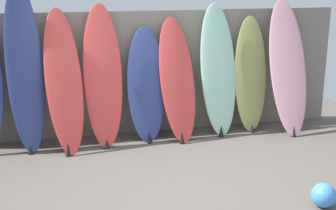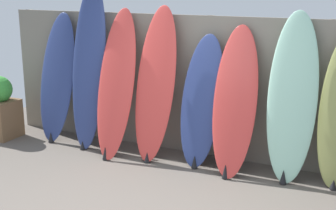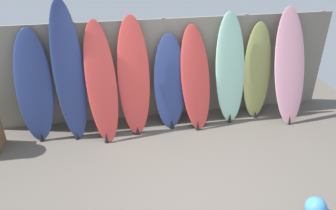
{
  "view_description": "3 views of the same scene",
  "coord_description": "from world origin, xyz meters",
  "px_view_note": "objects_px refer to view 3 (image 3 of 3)",
  "views": [
    {
      "loc": [
        -1.16,
        -4.62,
        2.31
      ],
      "look_at": [
        0.07,
        0.47,
        0.83
      ],
      "focal_mm": 50.0,
      "sensor_mm": 36.0,
      "label": 1
    },
    {
      "loc": [
        2.05,
        -3.44,
        2.2
      ],
      "look_at": [
        0.14,
        0.53,
        1.03
      ],
      "focal_mm": 50.0,
      "sensor_mm": 36.0,
      "label": 2
    },
    {
      "loc": [
        -0.88,
        -3.29,
        3.15
      ],
      "look_at": [
        -0.16,
        0.72,
        0.89
      ],
      "focal_mm": 35.0,
      "sensor_mm": 36.0,
      "label": 3
    }
  ],
  "objects_px": {
    "surfboard_navy_0": "(34,87)",
    "surfboard_pink_8": "(290,67)",
    "surfboard_navy_4": "(170,83)",
    "surfboard_red_5": "(196,79)",
    "surfboard_seafoam_6": "(230,69)",
    "beach_ball": "(316,207)",
    "surfboard_red_2": "(101,83)",
    "surfboard_navy_1": "(69,73)",
    "surfboard_olive_7": "(257,72)",
    "surfboard_red_3": "(134,77)"
  },
  "relations": [
    {
      "from": "surfboard_red_2",
      "to": "surfboard_navy_4",
      "type": "xyz_separation_m",
      "value": [
        1.13,
        0.12,
        -0.14
      ]
    },
    {
      "from": "surfboard_navy_1",
      "to": "surfboard_olive_7",
      "type": "height_order",
      "value": "surfboard_navy_1"
    },
    {
      "from": "surfboard_red_2",
      "to": "surfboard_navy_4",
      "type": "distance_m",
      "value": 1.15
    },
    {
      "from": "surfboard_olive_7",
      "to": "surfboard_pink_8",
      "type": "bearing_deg",
      "value": -20.0
    },
    {
      "from": "surfboard_red_3",
      "to": "beach_ball",
      "type": "distance_m",
      "value": 3.22
    },
    {
      "from": "surfboard_navy_4",
      "to": "surfboard_red_2",
      "type": "bearing_deg",
      "value": -174.19
    },
    {
      "from": "surfboard_olive_7",
      "to": "surfboard_navy_4",
      "type": "bearing_deg",
      "value": -177.68
    },
    {
      "from": "surfboard_red_3",
      "to": "surfboard_pink_8",
      "type": "distance_m",
      "value": 2.71
    },
    {
      "from": "surfboard_navy_1",
      "to": "surfboard_seafoam_6",
      "type": "bearing_deg",
      "value": 0.75
    },
    {
      "from": "surfboard_red_5",
      "to": "surfboard_pink_8",
      "type": "xyz_separation_m",
      "value": [
        1.67,
        -0.07,
        0.12
      ]
    },
    {
      "from": "surfboard_red_2",
      "to": "surfboard_seafoam_6",
      "type": "xyz_separation_m",
      "value": [
        2.2,
        0.14,
        0.02
      ]
    },
    {
      "from": "surfboard_navy_0",
      "to": "surfboard_pink_8",
      "type": "height_order",
      "value": "surfboard_pink_8"
    },
    {
      "from": "surfboard_red_5",
      "to": "surfboard_olive_7",
      "type": "relative_size",
      "value": 1.01
    },
    {
      "from": "surfboard_red_2",
      "to": "surfboard_red_5",
      "type": "height_order",
      "value": "surfboard_red_2"
    },
    {
      "from": "surfboard_navy_1",
      "to": "surfboard_red_2",
      "type": "distance_m",
      "value": 0.53
    },
    {
      "from": "surfboard_navy_0",
      "to": "surfboard_navy_1",
      "type": "relative_size",
      "value": 0.81
    },
    {
      "from": "surfboard_seafoam_6",
      "to": "surfboard_olive_7",
      "type": "height_order",
      "value": "surfboard_seafoam_6"
    },
    {
      "from": "surfboard_navy_0",
      "to": "surfboard_red_5",
      "type": "distance_m",
      "value": 2.63
    },
    {
      "from": "surfboard_red_3",
      "to": "surfboard_navy_0",
      "type": "bearing_deg",
      "value": 177.97
    },
    {
      "from": "surfboard_navy_0",
      "to": "surfboard_navy_1",
      "type": "height_order",
      "value": "surfboard_navy_1"
    },
    {
      "from": "surfboard_navy_4",
      "to": "beach_ball",
      "type": "bearing_deg",
      "value": -60.83
    },
    {
      "from": "surfboard_red_3",
      "to": "surfboard_seafoam_6",
      "type": "distance_m",
      "value": 1.68
    },
    {
      "from": "surfboard_navy_0",
      "to": "surfboard_seafoam_6",
      "type": "relative_size",
      "value": 0.94
    },
    {
      "from": "surfboard_navy_1",
      "to": "beach_ball",
      "type": "distance_m",
      "value": 3.97
    },
    {
      "from": "surfboard_red_5",
      "to": "beach_ball",
      "type": "xyz_separation_m",
      "value": [
        0.93,
        -2.39,
        -0.72
      ]
    },
    {
      "from": "surfboard_navy_1",
      "to": "beach_ball",
      "type": "relative_size",
      "value": 8.67
    },
    {
      "from": "beach_ball",
      "to": "surfboard_navy_1",
      "type": "bearing_deg",
      "value": 140.82
    },
    {
      "from": "surfboard_navy_1",
      "to": "surfboard_pink_8",
      "type": "distance_m",
      "value": 3.72
    },
    {
      "from": "surfboard_pink_8",
      "to": "beach_ball",
      "type": "distance_m",
      "value": 2.58
    },
    {
      "from": "surfboard_red_2",
      "to": "surfboard_red_3",
      "type": "height_order",
      "value": "surfboard_red_3"
    },
    {
      "from": "surfboard_navy_1",
      "to": "surfboard_red_5",
      "type": "height_order",
      "value": "surfboard_navy_1"
    },
    {
      "from": "surfboard_seafoam_6",
      "to": "beach_ball",
      "type": "height_order",
      "value": "surfboard_seafoam_6"
    },
    {
      "from": "surfboard_navy_4",
      "to": "beach_ball",
      "type": "xyz_separation_m",
      "value": [
        1.36,
        -2.44,
        -0.66
      ]
    },
    {
      "from": "surfboard_red_5",
      "to": "surfboard_seafoam_6",
      "type": "relative_size",
      "value": 0.9
    },
    {
      "from": "surfboard_navy_4",
      "to": "surfboard_pink_8",
      "type": "bearing_deg",
      "value": -3.25
    },
    {
      "from": "surfboard_navy_0",
      "to": "surfboard_navy_1",
      "type": "xyz_separation_m",
      "value": [
        0.57,
        -0.03,
        0.21
      ]
    },
    {
      "from": "surfboard_red_2",
      "to": "surfboard_pink_8",
      "type": "height_order",
      "value": "surfboard_pink_8"
    },
    {
      "from": "surfboard_red_2",
      "to": "surfboard_navy_4",
      "type": "relative_size",
      "value": 1.18
    },
    {
      "from": "surfboard_red_2",
      "to": "beach_ball",
      "type": "bearing_deg",
      "value": -43.0
    },
    {
      "from": "surfboard_red_3",
      "to": "surfboard_red_5",
      "type": "height_order",
      "value": "surfboard_red_3"
    },
    {
      "from": "surfboard_navy_0",
      "to": "surfboard_red_5",
      "type": "xyz_separation_m",
      "value": [
        2.63,
        -0.07,
        -0.04
      ]
    },
    {
      "from": "surfboard_seafoam_6",
      "to": "surfboard_olive_7",
      "type": "relative_size",
      "value": 1.11
    },
    {
      "from": "surfboard_navy_0",
      "to": "surfboard_navy_4",
      "type": "height_order",
      "value": "surfboard_navy_0"
    },
    {
      "from": "surfboard_seafoam_6",
      "to": "surfboard_pink_8",
      "type": "bearing_deg",
      "value": -7.85
    },
    {
      "from": "surfboard_navy_1",
      "to": "surfboard_seafoam_6",
      "type": "distance_m",
      "value": 2.69
    },
    {
      "from": "surfboard_red_5",
      "to": "surfboard_navy_4",
      "type": "bearing_deg",
      "value": 173.41
    },
    {
      "from": "surfboard_pink_8",
      "to": "surfboard_navy_4",
      "type": "bearing_deg",
      "value": 176.75
    },
    {
      "from": "surfboard_navy_0",
      "to": "beach_ball",
      "type": "height_order",
      "value": "surfboard_navy_0"
    },
    {
      "from": "beach_ball",
      "to": "surfboard_olive_7",
      "type": "bearing_deg",
      "value": 84.72
    },
    {
      "from": "surfboard_navy_0",
      "to": "surfboard_red_5",
      "type": "bearing_deg",
      "value": -1.56
    }
  ]
}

